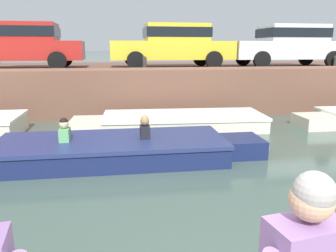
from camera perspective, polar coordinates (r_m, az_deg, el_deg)
ground_plane at (r=6.74m, az=2.42°, el=-6.70°), size 400.00×400.00×0.00m
far_quay_wall at (r=13.86m, az=-2.91°, el=7.22°), size 60.00×6.00×1.60m
far_wall_coping at (r=10.93m, az=-1.71°, el=9.94°), size 60.00×0.24×0.08m
boat_moored_central_cream at (r=9.57m, az=1.38°, el=0.79°), size 5.59×1.93×0.43m
motorboat_passing at (r=6.99m, az=-7.98°, el=-4.00°), size 5.79×1.81×0.95m
car_left_inner_red at (r=12.58m, az=-24.01°, el=12.97°), size 4.25×2.15×1.54m
car_centre_yellow at (r=12.24m, az=0.88°, el=14.12°), size 4.45×2.02×1.54m
car_right_inner_white at (r=13.61m, az=20.27°, el=13.26°), size 4.41×2.03×1.54m
mooring_bollard_mid at (r=11.01m, az=-4.12°, el=10.98°), size 0.15×0.15×0.45m
mooring_bollard_east at (r=13.29m, az=27.14°, el=9.99°), size 0.15×0.15×0.45m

